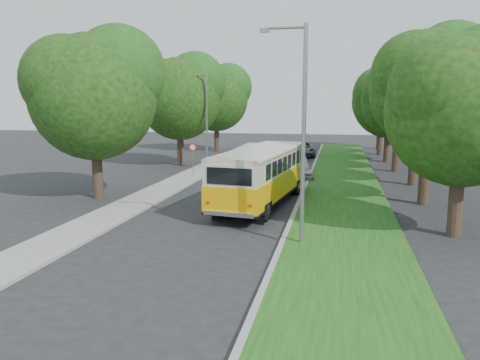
% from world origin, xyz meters
% --- Properties ---
extents(ground, '(120.00, 120.00, 0.00)m').
position_xyz_m(ground, '(0.00, 0.00, 0.00)').
color(ground, '#242426').
rests_on(ground, ground).
extents(curb, '(0.20, 70.00, 0.15)m').
position_xyz_m(curb, '(3.60, 5.00, 0.07)').
color(curb, gray).
rests_on(curb, ground).
extents(grass_verge, '(4.50, 70.00, 0.13)m').
position_xyz_m(grass_verge, '(5.95, 5.00, 0.07)').
color(grass_verge, '#1D4813').
rests_on(grass_verge, ground).
extents(sidewalk, '(2.20, 70.00, 0.12)m').
position_xyz_m(sidewalk, '(-4.80, 5.00, 0.06)').
color(sidewalk, gray).
rests_on(sidewalk, ground).
extents(treeline, '(24.27, 41.91, 9.46)m').
position_xyz_m(treeline, '(3.15, 17.99, 5.93)').
color(treeline, '#332319').
rests_on(treeline, ground).
extents(lamppost_near, '(1.71, 0.16, 8.00)m').
position_xyz_m(lamppost_near, '(4.21, -2.50, 4.37)').
color(lamppost_near, gray).
rests_on(lamppost_near, ground).
extents(lamppost_far, '(1.71, 0.16, 7.50)m').
position_xyz_m(lamppost_far, '(-4.70, 16.00, 4.12)').
color(lamppost_far, gray).
rests_on(lamppost_far, ground).
extents(warning_sign, '(0.56, 0.10, 2.50)m').
position_xyz_m(warning_sign, '(-4.50, 11.98, 1.71)').
color(warning_sign, gray).
rests_on(warning_sign, ground).
extents(vintage_bus, '(3.83, 10.30, 2.99)m').
position_xyz_m(vintage_bus, '(1.75, 4.14, 1.49)').
color(vintage_bus, '#FDB807').
rests_on(vintage_bus, ground).
extents(car_silver, '(2.13, 3.94, 1.27)m').
position_xyz_m(car_silver, '(3.00, 13.03, 0.64)').
color(car_silver, '#B9B8BE').
rests_on(car_silver, ground).
extents(car_white, '(2.50, 4.52, 1.41)m').
position_xyz_m(car_white, '(2.46, 14.96, 0.71)').
color(car_white, silver).
rests_on(car_white, ground).
extents(car_blue, '(2.65, 4.56, 1.24)m').
position_xyz_m(car_blue, '(1.53, 23.90, 0.62)').
color(car_blue, navy).
rests_on(car_blue, ground).
extents(car_grey, '(2.95, 5.34, 1.41)m').
position_xyz_m(car_grey, '(2.04, 27.04, 0.71)').
color(car_grey, '#53555A').
rests_on(car_grey, ground).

